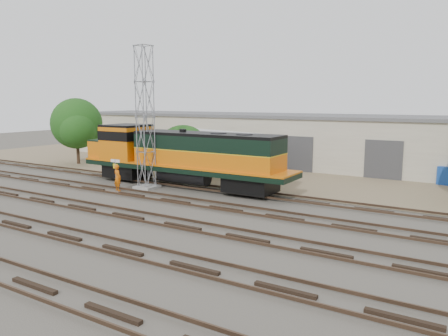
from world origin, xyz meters
The scene contains 11 objects.
ground centered at (0.00, 0.00, 0.00)m, with size 140.00×140.00×0.00m, color #47423A.
dirt_strip centered at (0.00, 15.00, 0.01)m, with size 80.00×16.00×0.02m, color #726047.
tracks centered at (0.00, -3.00, 0.08)m, with size 80.00×20.40×0.28m.
warehouse centered at (0.04, 22.98, 2.65)m, with size 58.40×10.40×5.30m.
locomotive centered at (-2.99, 6.00, 2.56)m, with size 18.72×3.28×4.50m.
signal_tower centered at (-4.83, 4.12, 5.28)m, with size 1.60×1.60×10.87m.
sign_post centered at (-6.97, 2.94, 1.61)m, with size 0.94×0.07×2.30m.
worker centered at (-6.02, 2.19, 1.00)m, with size 0.73×0.48×2.01m, color #D25C0B.
semi_trailer centered at (-2.94, 12.95, 2.46)m, with size 12.91×6.24×3.92m.
tree_west centered at (-19.78, 10.08, 4.22)m, with size 5.66×5.39×7.06m.
tree_mid centered at (-5.49, 9.90, 2.05)m, with size 5.18×4.93×4.93m.
Camera 1 is at (17.89, -21.26, 6.82)m, focal length 35.00 mm.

